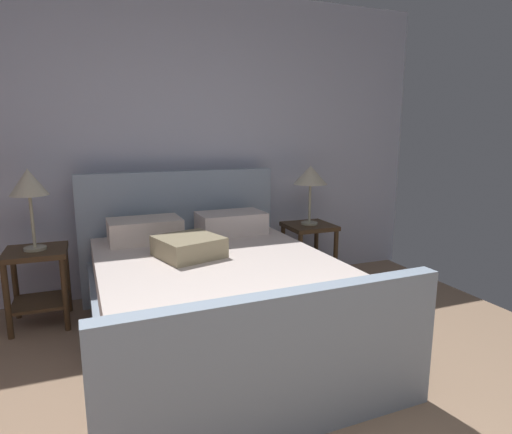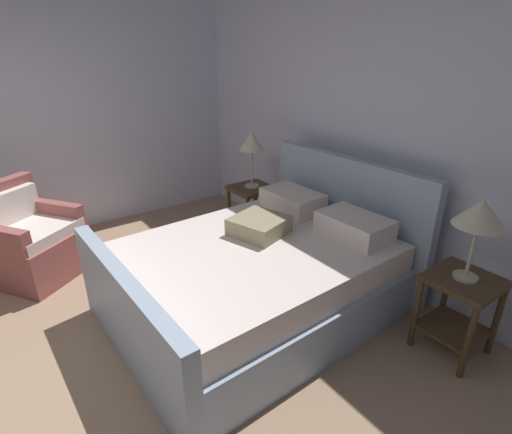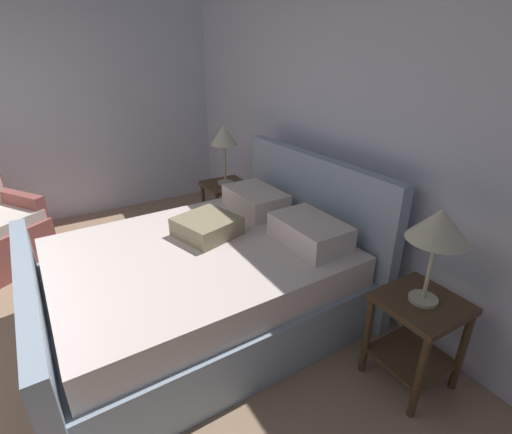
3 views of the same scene
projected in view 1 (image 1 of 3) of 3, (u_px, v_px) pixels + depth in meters
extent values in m
cube|color=silver|center=(168.00, 145.00, 3.93)|extent=(5.16, 0.12, 2.73)
cube|color=#94A6BB|center=(217.00, 317.00, 2.98)|extent=(1.67, 2.03, 0.40)
cube|color=#94A6BB|center=(181.00, 234.00, 3.86)|extent=(1.74, 0.15, 1.14)
cube|color=#94A6BB|center=(284.00, 368.00, 2.01)|extent=(1.74, 0.15, 0.76)
cube|color=silver|center=(216.00, 275.00, 2.93)|extent=(1.59, 1.97, 0.22)
cube|color=beige|center=(145.00, 230.00, 3.39)|extent=(0.57, 0.38, 0.18)
cube|color=silver|center=(231.00, 223.00, 3.67)|extent=(0.57, 0.38, 0.18)
cube|color=gray|center=(189.00, 247.00, 2.97)|extent=(0.50, 0.50, 0.14)
cube|color=#47321D|center=(309.00, 226.00, 4.14)|extent=(0.44, 0.44, 0.04)
cube|color=#47321D|center=(308.00, 266.00, 4.21)|extent=(0.40, 0.40, 0.02)
cylinder|color=#47321D|center=(300.00, 263.00, 3.95)|extent=(0.04, 0.04, 0.56)
cylinder|color=#47321D|center=(335.00, 259.00, 4.09)|extent=(0.04, 0.04, 0.56)
cylinder|color=#47321D|center=(283.00, 253.00, 4.30)|extent=(0.04, 0.04, 0.56)
cylinder|color=#47321D|center=(316.00, 249.00, 4.44)|extent=(0.04, 0.04, 0.56)
cylinder|color=#B7B293|center=(309.00, 223.00, 4.13)|extent=(0.16, 0.16, 0.02)
cylinder|color=#B7B293|center=(310.00, 203.00, 4.09)|extent=(0.02, 0.02, 0.37)
cone|color=beige|center=(310.00, 175.00, 4.04)|extent=(0.32, 0.32, 0.18)
cube|color=#47321D|center=(36.00, 252.00, 3.23)|extent=(0.44, 0.44, 0.04)
cube|color=#47321D|center=(41.00, 302.00, 3.31)|extent=(0.40, 0.40, 0.02)
cylinder|color=#47321D|center=(7.00, 302.00, 3.05)|extent=(0.04, 0.04, 0.56)
cylinder|color=#47321D|center=(65.00, 295.00, 3.18)|extent=(0.04, 0.04, 0.56)
cylinder|color=#47321D|center=(15.00, 285.00, 3.39)|extent=(0.04, 0.04, 0.56)
cylinder|color=#47321D|center=(67.00, 279.00, 3.53)|extent=(0.04, 0.04, 0.56)
cylinder|color=#B7B293|center=(35.00, 248.00, 3.22)|extent=(0.16, 0.16, 0.02)
cylinder|color=#B7B293|center=(32.00, 222.00, 3.18)|extent=(0.02, 0.02, 0.40)
cone|color=beige|center=(28.00, 182.00, 3.13)|extent=(0.27, 0.27, 0.20)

